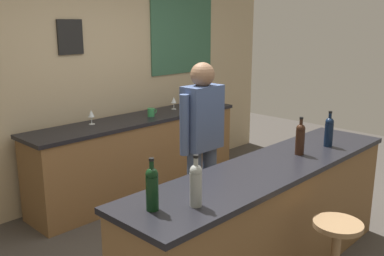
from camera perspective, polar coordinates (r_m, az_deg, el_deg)
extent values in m
plane|color=#423D38|center=(3.83, 4.70, -16.68)|extent=(10.00, 10.00, 0.00)
cube|color=tan|center=(4.87, -13.85, 7.06)|extent=(6.00, 0.06, 2.80)
cube|color=black|center=(4.70, -15.93, 11.60)|extent=(0.29, 0.02, 0.36)
cube|color=#38664C|center=(5.71, -1.26, 12.93)|extent=(1.08, 0.02, 1.11)
cube|color=brown|center=(3.42, 10.16, -12.51)|extent=(2.62, 0.57, 0.88)
cube|color=black|center=(3.24, 10.50, -5.20)|extent=(2.67, 0.60, 0.04)
cube|color=brown|center=(5.00, -6.98, -3.87)|extent=(2.63, 0.53, 0.86)
cube|color=black|center=(4.88, -7.13, 1.17)|extent=(2.68, 0.56, 0.04)
cylinder|color=#384766|center=(4.01, 2.31, -8.32)|extent=(0.13, 0.13, 0.86)
cylinder|color=#384766|center=(3.88, 0.31, -9.13)|extent=(0.13, 0.13, 0.86)
cube|color=#3F517A|center=(3.73, 1.39, 1.40)|extent=(0.36, 0.20, 0.56)
sphere|color=brown|center=(3.67, 1.42, 7.13)|extent=(0.21, 0.21, 0.21)
cylinder|color=#3F517A|center=(3.90, 3.58, 1.47)|extent=(0.08, 0.08, 0.52)
cylinder|color=#3F517A|center=(3.58, -1.01, 0.39)|extent=(0.08, 0.08, 0.52)
cylinder|color=olive|center=(3.01, 18.89, -12.13)|extent=(0.32, 0.32, 0.03)
cylinder|color=black|center=(2.42, -5.33, -8.65)|extent=(0.07, 0.07, 0.20)
sphere|color=black|center=(2.38, -5.39, -6.15)|extent=(0.07, 0.07, 0.07)
cylinder|color=black|center=(2.37, -5.41, -5.42)|extent=(0.03, 0.03, 0.09)
cylinder|color=black|center=(2.35, -5.44, -4.20)|extent=(0.03, 0.03, 0.02)
cylinder|color=#999E99|center=(2.46, 0.52, -8.20)|extent=(0.07, 0.07, 0.20)
sphere|color=#999E99|center=(2.42, 0.52, -5.73)|extent=(0.07, 0.07, 0.07)
cylinder|color=#999E99|center=(2.41, 0.52, -5.01)|extent=(0.03, 0.03, 0.09)
cylinder|color=black|center=(2.40, 0.53, -3.81)|extent=(0.03, 0.03, 0.02)
cylinder|color=black|center=(3.51, 14.20, -1.86)|extent=(0.07, 0.07, 0.20)
sphere|color=black|center=(3.48, 14.31, -0.07)|extent=(0.07, 0.07, 0.07)
cylinder|color=black|center=(3.47, 14.34, 0.44)|extent=(0.03, 0.03, 0.09)
cylinder|color=black|center=(3.46, 14.39, 1.30)|extent=(0.03, 0.03, 0.02)
cylinder|color=black|center=(3.80, 17.76, -0.88)|extent=(0.07, 0.07, 0.20)
sphere|color=black|center=(3.78, 17.88, 0.77)|extent=(0.07, 0.07, 0.07)
cylinder|color=black|center=(3.77, 17.92, 1.25)|extent=(0.03, 0.03, 0.09)
cylinder|color=black|center=(3.76, 17.98, 2.04)|extent=(0.03, 0.03, 0.02)
cylinder|color=silver|center=(4.64, -13.22, 0.52)|extent=(0.06, 0.06, 0.00)
cylinder|color=silver|center=(4.63, -13.24, 1.00)|extent=(0.01, 0.01, 0.07)
cone|color=silver|center=(4.61, -13.30, 1.91)|extent=(0.07, 0.07, 0.08)
cylinder|color=silver|center=(5.31, -2.44, 2.55)|extent=(0.06, 0.06, 0.00)
cylinder|color=silver|center=(5.30, -2.44, 2.97)|extent=(0.01, 0.01, 0.07)
cone|color=silver|center=(5.29, -2.45, 3.77)|extent=(0.07, 0.07, 0.08)
cylinder|color=#338C4C|center=(4.91, -5.49, 2.10)|extent=(0.08, 0.08, 0.09)
torus|color=#338C4C|center=(4.94, -4.99, 2.25)|extent=(0.06, 0.01, 0.06)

